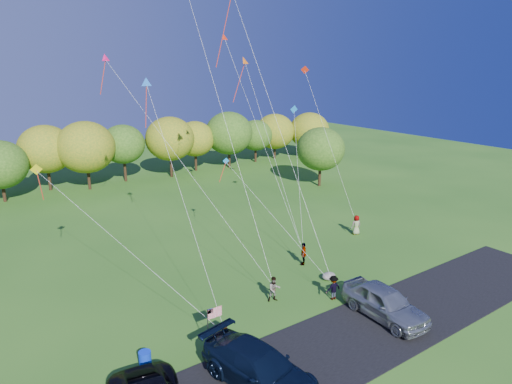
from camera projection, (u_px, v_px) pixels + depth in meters
ground at (273, 322)px, 27.47m from camera, size 140.00×140.00×0.00m
asphalt_lane at (318, 355)px, 24.30m from camera, size 44.00×6.00×0.06m
treeline at (88, 151)px, 55.13m from camera, size 78.05×28.04×8.59m
minivan_navy at (260, 368)px, 21.78m from camera, size 3.88×6.92×1.89m
minivan_silver at (385, 302)px, 27.69m from camera, size 2.58×5.88×1.97m
flyer_a at (226, 338)px, 24.54m from camera, size 0.68×0.63×1.56m
flyer_b at (274, 289)px, 29.72m from camera, size 0.99×0.87×1.71m
flyer_c at (333, 288)px, 29.94m from camera, size 1.16×0.77×1.68m
flyer_d at (303, 254)px, 35.12m from camera, size 1.06×1.05×1.80m
flyer_e at (356, 225)px, 41.36m from camera, size 1.00×0.79×1.80m
trash_barrel at (145, 360)px, 23.23m from camera, size 0.63×0.63×0.95m
flag_assembly at (212, 318)px, 24.48m from camera, size 0.91×0.59×2.47m
boulder_near at (329, 276)px, 32.83m from camera, size 1.06×0.83×0.53m
boulder_far at (361, 281)px, 32.20m from camera, size 0.86×0.72×0.45m
kites_aloft at (203, 23)px, 35.52m from camera, size 24.97×7.58×18.97m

